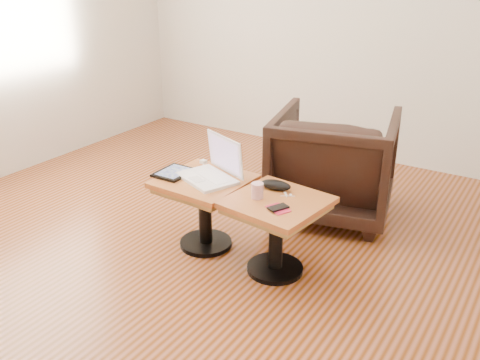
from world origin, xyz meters
The scene contains 11 objects.
room_shell centered at (0.00, 0.00, 1.35)m, with size 4.52×4.52×2.71m.
side_table_left centered at (-0.21, 0.22, 0.34)m, with size 0.51×0.51×0.45m.
side_table_right centered at (0.30, 0.19, 0.34)m, with size 0.55×0.55×0.45m.
laptop centered at (-0.17, 0.25, 0.50)m, with size 0.42×0.38×0.25m.
tablet centered at (-0.41, 0.18, 0.46)m, with size 0.19×0.23×0.02m.
charging_adapter centered at (-0.36, 0.42, 0.46)m, with size 0.04×0.04×0.02m, color white.
glasses_case centered at (0.23, 0.31, 0.48)m, with size 0.18×0.08×0.06m, color black.
striped_cup centered at (0.20, 0.16, 0.49)m, with size 0.07×0.07×0.09m, color #BF4F6C.
earbuds_tangle centered at (0.32, 0.27, 0.46)m, with size 0.07×0.05×0.01m.
phone_on_sleeve centered at (0.36, 0.09, 0.46)m, with size 0.15×0.13×0.02m.
armchair centered at (0.26, 1.06, 0.37)m, with size 0.78×0.80×0.73m, color black.
Camera 1 is at (1.54, -2.13, 1.69)m, focal length 40.00 mm.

